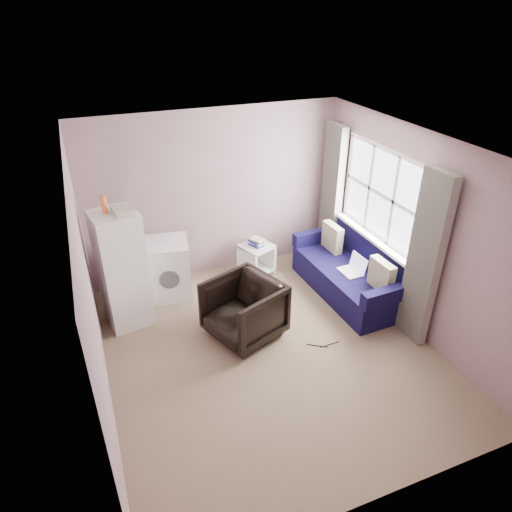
{
  "coord_description": "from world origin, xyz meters",
  "views": [
    {
      "loc": [
        -1.75,
        -3.93,
        3.77
      ],
      "look_at": [
        0.05,
        0.6,
        1.0
      ],
      "focal_mm": 32.0,
      "sensor_mm": 36.0,
      "label": 1
    }
  ],
  "objects": [
    {
      "name": "room",
      "position": [
        0.02,
        0.01,
        1.25
      ],
      "size": [
        3.84,
        4.24,
        2.54
      ],
      "color": "#846D56",
      "rests_on": "ground"
    },
    {
      "name": "armchair",
      "position": [
        -0.19,
        0.4,
        0.42
      ],
      "size": [
        1.01,
        1.04,
        0.84
      ],
      "primitive_type": "imported",
      "rotation": [
        0.0,
        0.0,
        -1.21
      ],
      "color": "black",
      "rests_on": "ground"
    },
    {
      "name": "fridge",
      "position": [
        -1.51,
        1.25,
        0.79
      ],
      "size": [
        0.62,
        0.62,
        1.78
      ],
      "rotation": [
        0.0,
        0.0,
        0.17
      ],
      "color": "white",
      "rests_on": "ground"
    },
    {
      "name": "washing_machine",
      "position": [
        -0.86,
        1.66,
        0.44
      ],
      "size": [
        0.69,
        0.69,
        0.84
      ],
      "rotation": [
        0.0,
        0.0,
        -0.17
      ],
      "color": "white",
      "rests_on": "ground"
    },
    {
      "name": "side_table",
      "position": [
        0.51,
        1.75,
        0.28
      ],
      "size": [
        0.56,
        0.56,
        0.6
      ],
      "rotation": [
        0.0,
        0.0,
        0.37
      ],
      "color": "white",
      "rests_on": "ground"
    },
    {
      "name": "sofa",
      "position": [
        1.62,
        0.75,
        0.31
      ],
      "size": [
        0.95,
        1.96,
        0.86
      ],
      "rotation": [
        0.0,
        0.0,
        0.04
      ],
      "color": "#110D3D",
      "rests_on": "ground"
    },
    {
      "name": "window_dressing",
      "position": [
        1.78,
        0.7,
        1.11
      ],
      "size": [
        0.17,
        2.62,
        2.18
      ],
      "color": "white",
      "rests_on": "ground"
    },
    {
      "name": "floor_cables",
      "position": [
        0.65,
        -0.17,
        0.01
      ],
      "size": [
        0.41,
        0.16,
        0.01
      ],
      "rotation": [
        0.0,
        0.0,
        -0.23
      ],
      "color": "black",
      "rests_on": "ground"
    }
  ]
}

